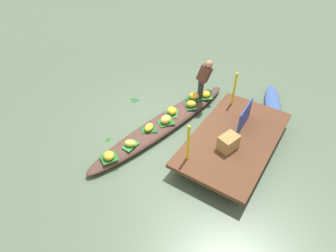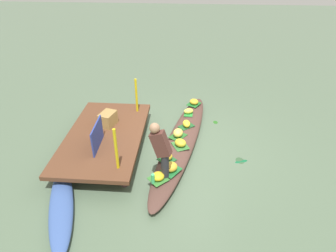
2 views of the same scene
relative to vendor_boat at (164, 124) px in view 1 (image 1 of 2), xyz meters
The scene contains 29 objects.
canal_water 0.12m from the vendor_boat, ahead, with size 40.00×40.00×0.00m, color #50654D.
dock_platform 1.88m from the vendor_boat, 97.51° to the left, with size 3.20×1.80×0.40m.
vendor_boat is the anchor object (origin of this frame).
moored_boat 3.16m from the vendor_boat, 136.34° to the left, with size 2.35×0.44×0.20m, color #385596.
leaf_mat_0 1.29m from the vendor_boat, behind, with size 0.41×0.34×0.01m, color #1C672E.
banana_bunch_0 1.30m from the vendor_boat, behind, with size 0.29×0.26×0.19m, color gold.
leaf_mat_1 0.16m from the vendor_boat, 68.91° to the left, with size 0.41×0.30×0.01m, color #276126.
banana_bunch_1 0.24m from the vendor_boat, 68.91° to the left, with size 0.29×0.23×0.20m, color #F9DC55.
leaf_mat_2 0.97m from the vendor_boat, 161.83° to the left, with size 0.32×0.33×0.01m, color #1F5527.
banana_bunch_2 0.98m from the vendor_boat, 161.83° to the left, with size 0.23×0.26×0.17m, color gold.
leaf_mat_3 1.22m from the vendor_boat, ahead, with size 0.38×0.24×0.01m, color #278433.
banana_bunch_3 1.23m from the vendor_boat, ahead, with size 0.27×0.18×0.15m, color #E6D94D.
leaf_mat_4 0.39m from the vendor_boat, behind, with size 0.40×0.32×0.01m, color #346E32.
banana_bunch_4 0.42m from the vendor_boat, behind, with size 0.28×0.24×0.17m, color gold.
leaf_mat_5 1.61m from the vendor_boat, 164.89° to the left, with size 0.34×0.33×0.01m, color #377A31.
banana_bunch_5 1.62m from the vendor_boat, 164.89° to the left, with size 0.24×0.26×0.15m, color yellow.
leaf_mat_6 0.54m from the vendor_boat, 11.40° to the right, with size 0.40×0.25×0.01m, color #205428.
banana_bunch_6 0.56m from the vendor_boat, 11.40° to the right, with size 0.28×0.19×0.16m, color yellow.
leaf_mat_7 1.81m from the vendor_boat, ahead, with size 0.37×0.31×0.01m, color #1F6727.
banana_bunch_7 1.81m from the vendor_boat, ahead, with size 0.27×0.24×0.16m, color gold.
vendor_person 1.69m from the vendor_boat, 165.75° to the left, with size 0.26×0.46×1.24m.
water_bottle 1.76m from the vendor_boat, 163.10° to the left, with size 0.07×0.07×0.23m, color #41BD6E.
market_banner 2.08m from the vendor_boat, 111.89° to the left, with size 0.83×0.03×0.58m, color navy.
railing_post_west 2.05m from the vendor_boat, 139.08° to the left, with size 0.06×0.06×0.94m, color gold.
railing_post_east 1.74m from the vendor_boat, 52.64° to the left, with size 0.06×0.06×0.94m, color gold.
produce_crate 1.92m from the vendor_boat, 84.47° to the left, with size 0.44×0.32×0.35m, color olive.
drifting_plant_0 1.48m from the vendor_boat, 110.39° to the right, with size 0.24×0.20×0.01m, color #314E30.
drifting_plant_1 1.52m from the vendor_boat, 111.16° to the right, with size 0.31×0.10×0.01m, color #115B32.
drifting_plant_2 1.50m from the vendor_boat, 38.03° to the right, with size 0.17×0.13×0.01m, color #25601C.
Camera 1 is at (4.78, 3.24, 5.09)m, focal length 30.92 mm.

